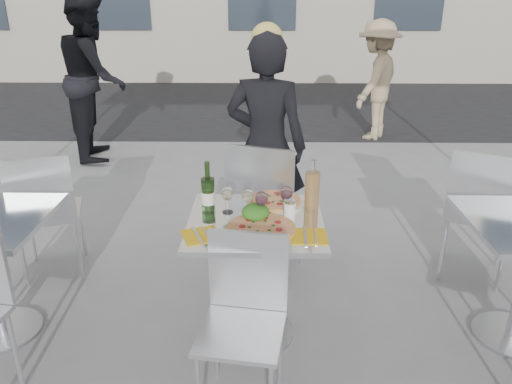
{
  "coord_description": "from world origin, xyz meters",
  "views": [
    {
      "loc": [
        0.04,
        -2.41,
        1.89
      ],
      "look_at": [
        0.0,
        0.15,
        0.85
      ],
      "focal_mm": 35.0,
      "sensor_mm": 36.0,
      "label": 1
    }
  ],
  "objects_px": {
    "chair_far": "(265,201)",
    "pedestrian_b": "(376,81)",
    "woman_diner": "(266,146)",
    "carafe": "(312,190)",
    "pizza_near": "(261,228)",
    "napkin_right": "(309,236)",
    "wineglass_white_b": "(248,196)",
    "main_table": "(256,254)",
    "sugar_shaker": "(290,209)",
    "chair_near": "(244,307)",
    "pizza_far": "(275,201)",
    "wineglass_red_b": "(286,194)",
    "napkin_left": "(201,235)",
    "side_chair_lfar": "(45,206)",
    "wine_bottle": "(208,193)",
    "wineglass_red_a": "(261,200)",
    "salad_plate": "(256,214)",
    "pedestrian_a": "(94,77)",
    "side_chair_rfar": "(480,206)",
    "wineglass_white_a": "(227,194)"
  },
  "relations": [
    {
      "from": "side_chair_rfar",
      "to": "wine_bottle",
      "type": "relative_size",
      "value": 3.24
    },
    {
      "from": "chair_far",
      "to": "pedestrian_b",
      "type": "height_order",
      "value": "pedestrian_b"
    },
    {
      "from": "chair_near",
      "to": "wineglass_white_b",
      "type": "distance_m",
      "value": 0.62
    },
    {
      "from": "salad_plate",
      "to": "main_table",
      "type": "bearing_deg",
      "value": -83.29
    },
    {
      "from": "wineglass_white_b",
      "to": "napkin_right",
      "type": "bearing_deg",
      "value": -39.14
    },
    {
      "from": "main_table",
      "to": "side_chair_lfar",
      "type": "xyz_separation_m",
      "value": [
        -1.42,
        0.63,
        0.0
      ]
    },
    {
      "from": "pedestrian_a",
      "to": "wine_bottle",
      "type": "distance_m",
      "value": 3.71
    },
    {
      "from": "woman_diner",
      "to": "pedestrian_b",
      "type": "distance_m",
      "value": 3.47
    },
    {
      "from": "napkin_right",
      "to": "side_chair_lfar",
      "type": "bearing_deg",
      "value": 155.45
    },
    {
      "from": "salad_plate",
      "to": "pedestrian_b",
      "type": "bearing_deg",
      "value": 70.26
    },
    {
      "from": "sugar_shaker",
      "to": "side_chair_rfar",
      "type": "bearing_deg",
      "value": 24.98
    },
    {
      "from": "wineglass_red_a",
      "to": "napkin_right",
      "type": "relative_size",
      "value": 0.79
    },
    {
      "from": "pedestrian_a",
      "to": "pizza_near",
      "type": "bearing_deg",
      "value": -163.84
    },
    {
      "from": "chair_near",
      "to": "side_chair_lfar",
      "type": "height_order",
      "value": "side_chair_lfar"
    },
    {
      "from": "main_table",
      "to": "sugar_shaker",
      "type": "bearing_deg",
      "value": 7.99
    },
    {
      "from": "woman_diner",
      "to": "pizza_far",
      "type": "relative_size",
      "value": 4.96
    },
    {
      "from": "main_table",
      "to": "salad_plate",
      "type": "height_order",
      "value": "salad_plate"
    },
    {
      "from": "pedestrian_a",
      "to": "pedestrian_b",
      "type": "bearing_deg",
      "value": -88.98
    },
    {
      "from": "chair_far",
      "to": "chair_near",
      "type": "relative_size",
      "value": 1.18
    },
    {
      "from": "pizza_near",
      "to": "wineglass_white_b",
      "type": "bearing_deg",
      "value": 111.78
    },
    {
      "from": "chair_near",
      "to": "pizza_near",
      "type": "xyz_separation_m",
      "value": [
        0.08,
        0.32,
        0.26
      ]
    },
    {
      "from": "pizza_near",
      "to": "pizza_far",
      "type": "xyz_separation_m",
      "value": [
        0.08,
        0.34,
        0.01
      ]
    },
    {
      "from": "pedestrian_a",
      "to": "carafe",
      "type": "height_order",
      "value": "pedestrian_a"
    },
    {
      "from": "carafe",
      "to": "wineglass_red_a",
      "type": "relative_size",
      "value": 1.84
    },
    {
      "from": "carafe",
      "to": "wineglass_white_b",
      "type": "xyz_separation_m",
      "value": [
        -0.35,
        -0.08,
        -0.01
      ]
    },
    {
      "from": "side_chair_rfar",
      "to": "wine_bottle",
      "type": "xyz_separation_m",
      "value": [
        -1.74,
        -0.54,
        0.3
      ]
    },
    {
      "from": "pedestrian_b",
      "to": "pizza_near",
      "type": "bearing_deg",
      "value": 12.33
    },
    {
      "from": "wineglass_white_b",
      "to": "pedestrian_a",
      "type": "bearing_deg",
      "value": 119.47
    },
    {
      "from": "pizza_far",
      "to": "sugar_shaker",
      "type": "bearing_deg",
      "value": -68.91
    },
    {
      "from": "sugar_shaker",
      "to": "wineglass_red_b",
      "type": "distance_m",
      "value": 0.09
    },
    {
      "from": "woman_diner",
      "to": "pizza_far",
      "type": "distance_m",
      "value": 0.9
    },
    {
      "from": "chair_far",
      "to": "wineglass_white_a",
      "type": "bearing_deg",
      "value": 86.85
    },
    {
      "from": "main_table",
      "to": "wineglass_red_a",
      "type": "relative_size",
      "value": 4.76
    },
    {
      "from": "wineglass_white_b",
      "to": "wineglass_red_b",
      "type": "bearing_deg",
      "value": 8.59
    },
    {
      "from": "pizza_near",
      "to": "wineglass_red_b",
      "type": "relative_size",
      "value": 2.25
    },
    {
      "from": "sugar_shaker",
      "to": "napkin_left",
      "type": "xyz_separation_m",
      "value": [
        -0.45,
        -0.21,
        -0.05
      ]
    },
    {
      "from": "pedestrian_b",
      "to": "pizza_near",
      "type": "relative_size",
      "value": 4.38
    },
    {
      "from": "napkin_right",
      "to": "wineglass_white_a",
      "type": "bearing_deg",
      "value": 147.28
    },
    {
      "from": "pedestrian_b",
      "to": "carafe",
      "type": "distance_m",
      "value": 4.29
    },
    {
      "from": "pizza_far",
      "to": "wine_bottle",
      "type": "relative_size",
      "value": 1.12
    },
    {
      "from": "side_chair_rfar",
      "to": "chair_near",
      "type": "bearing_deg",
      "value": 58.35
    },
    {
      "from": "side_chair_lfar",
      "to": "sugar_shaker",
      "type": "xyz_separation_m",
      "value": [
        1.6,
        -0.6,
        0.26
      ]
    },
    {
      "from": "pedestrian_b",
      "to": "wine_bottle",
      "type": "bearing_deg",
      "value": 7.98
    },
    {
      "from": "wine_bottle",
      "to": "wineglass_red_a",
      "type": "height_order",
      "value": "wine_bottle"
    },
    {
      "from": "carafe",
      "to": "salad_plate",
      "type": "bearing_deg",
      "value": -155.52
    },
    {
      "from": "salad_plate",
      "to": "sugar_shaker",
      "type": "xyz_separation_m",
      "value": [
        0.18,
        0.02,
        0.02
      ]
    },
    {
      "from": "chair_near",
      "to": "wineglass_white_a",
      "type": "distance_m",
      "value": 0.66
    },
    {
      "from": "wineglass_red_b",
      "to": "napkin_right",
      "type": "xyz_separation_m",
      "value": [
        0.1,
        -0.29,
        -0.11
      ]
    },
    {
      "from": "pedestrian_b",
      "to": "napkin_right",
      "type": "relative_size",
      "value": 7.74
    },
    {
      "from": "pedestrian_a",
      "to": "salad_plate",
      "type": "bearing_deg",
      "value": -163.36
    }
  ]
}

